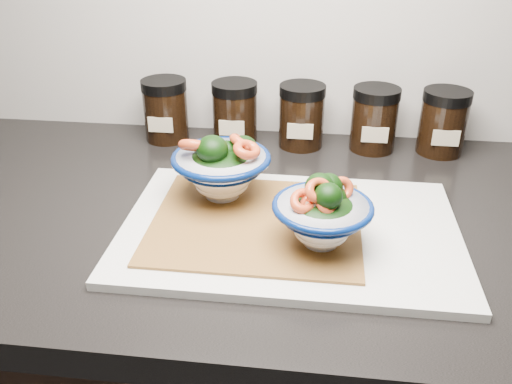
# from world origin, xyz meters

# --- Properties ---
(countertop) EXTENTS (3.50, 0.60, 0.04)m
(countertop) POSITION_xyz_m (0.00, 1.45, 0.88)
(countertop) COLOR black
(countertop) RESTS_ON cabinet
(cutting_board) EXTENTS (0.45, 0.30, 0.01)m
(cutting_board) POSITION_xyz_m (0.10, 1.39, 0.91)
(cutting_board) COLOR silver
(cutting_board) RESTS_ON countertop
(bamboo_mat) EXTENTS (0.28, 0.24, 0.00)m
(bamboo_mat) POSITION_xyz_m (0.05, 1.39, 0.91)
(bamboo_mat) COLOR #A37331
(bamboo_mat) RESTS_ON cutting_board
(bowl_left) EXTENTS (0.14, 0.14, 0.10)m
(bowl_left) POSITION_xyz_m (-0.00, 1.46, 0.96)
(bowl_left) COLOR white
(bowl_left) RESTS_ON bamboo_mat
(bowl_right) EXTENTS (0.13, 0.13, 0.10)m
(bowl_right) POSITION_xyz_m (0.14, 1.35, 0.96)
(bowl_right) COLOR white
(bowl_right) RESTS_ON bamboo_mat
(spice_jar_a) EXTENTS (0.08, 0.08, 0.11)m
(spice_jar_a) POSITION_xyz_m (-0.15, 1.69, 0.96)
(spice_jar_a) COLOR black
(spice_jar_a) RESTS_ON countertop
(spice_jar_b) EXTENTS (0.08, 0.08, 0.11)m
(spice_jar_b) POSITION_xyz_m (-0.02, 1.69, 0.96)
(spice_jar_b) COLOR black
(spice_jar_b) RESTS_ON countertop
(spice_jar_c) EXTENTS (0.08, 0.08, 0.11)m
(spice_jar_c) POSITION_xyz_m (0.10, 1.69, 0.96)
(spice_jar_c) COLOR black
(spice_jar_c) RESTS_ON countertop
(spice_jar_d) EXTENTS (0.08, 0.08, 0.11)m
(spice_jar_d) POSITION_xyz_m (0.23, 1.69, 0.96)
(spice_jar_d) COLOR black
(spice_jar_d) RESTS_ON countertop
(spice_jar_e) EXTENTS (0.08, 0.08, 0.11)m
(spice_jar_e) POSITION_xyz_m (0.34, 1.69, 0.96)
(spice_jar_e) COLOR black
(spice_jar_e) RESTS_ON countertop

